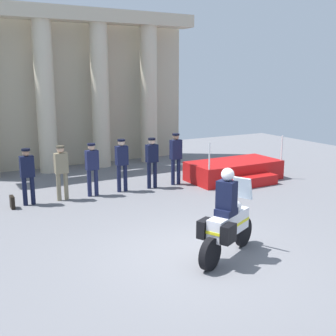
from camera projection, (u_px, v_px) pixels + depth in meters
ground_plane at (199, 254)px, 8.87m from camera, size 28.00×28.00×0.00m
colonnade_backdrop at (69, 82)px, 16.68m from camera, size 10.38×1.55×6.28m
reviewing_stand at (235, 171)px, 15.10m from camera, size 3.30×2.11×1.58m
officer_in_row_0 at (27, 172)px, 12.06m from camera, size 0.38×0.24×1.65m
officer_in_row_1 at (61, 168)px, 12.52m from camera, size 0.38×0.24×1.65m
officer_in_row_2 at (92, 165)px, 12.98m from camera, size 0.38×0.24×1.65m
officer_in_row_3 at (122, 161)px, 13.46m from camera, size 0.38×0.24×1.70m
officer_in_row_4 at (152, 159)px, 13.88m from camera, size 0.38×0.24×1.67m
officer_in_row_5 at (176, 155)px, 14.34m from camera, size 0.38×0.24×1.76m
motorcycle_with_rider at (227, 221)px, 8.53m from camera, size 1.94×1.10×1.90m
briefcase_on_ground at (12, 202)px, 11.90m from camera, size 0.10×0.32×0.36m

